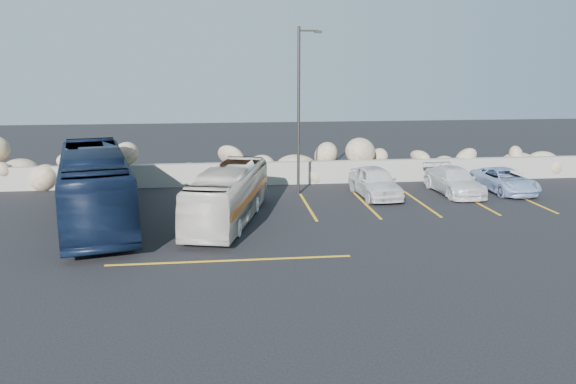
{
  "coord_description": "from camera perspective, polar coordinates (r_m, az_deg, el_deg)",
  "views": [
    {
      "loc": [
        -1.13,
        -17.28,
        6.27
      ],
      "look_at": [
        1.35,
        4.0,
        1.38
      ],
      "focal_mm": 35.0,
      "sensor_mm": 36.0,
      "label": 1
    }
  ],
  "objects": [
    {
      "name": "vintage_bus",
      "position": [
        22.86,
        -6.06,
        -0.29
      ],
      "size": [
        3.73,
        8.13,
        2.21
      ],
      "primitive_type": "imported",
      "rotation": [
        0.0,
        0.0,
        -0.25
      ],
      "color": "silver",
      "rests_on": "ground"
    },
    {
      "name": "tour_coach",
      "position": [
        23.91,
        -19.04,
        0.59
      ],
      "size": [
        4.92,
        10.95,
        2.97
      ],
      "primitive_type": "imported",
      "rotation": [
        0.0,
        0.0,
        0.24
      ],
      "color": "black",
      "rests_on": "ground"
    },
    {
      "name": "car_d",
      "position": [
        30.15,
        21.16,
        1.1
      ],
      "size": [
        2.22,
        4.33,
        1.17
      ],
      "primitive_type": "imported",
      "rotation": [
        0.0,
        0.0,
        0.07
      ],
      "color": "#98AFD7",
      "rests_on": "ground"
    },
    {
      "name": "riprap_pile",
      "position": [
        30.91,
        -4.47,
        3.55
      ],
      "size": [
        54.0,
        2.8,
        2.6
      ],
      "primitive_type": null,
      "color": "#9E8767",
      "rests_on": "ground"
    },
    {
      "name": "car_c",
      "position": [
        28.92,
        16.51,
        1.09
      ],
      "size": [
        1.99,
        4.49,
        1.28
      ],
      "primitive_type": "imported",
      "rotation": [
        0.0,
        0.0,
        0.04
      ],
      "color": "silver",
      "rests_on": "ground"
    },
    {
      "name": "parking_lines",
      "position": [
        24.39,
        7.29,
        -2.14
      ],
      "size": [
        18.16,
        9.36,
        0.01
      ],
      "color": "gold",
      "rests_on": "ground"
    },
    {
      "name": "lamppost",
      "position": [
        27.11,
        1.2,
        8.67
      ],
      "size": [
        1.14,
        0.18,
        8.0
      ],
      "color": "#2E2B29",
      "rests_on": "ground"
    },
    {
      "name": "seawall",
      "position": [
        29.85,
        -4.35,
        1.86
      ],
      "size": [
        60.0,
        0.4,
        1.2
      ],
      "primitive_type": "cube",
      "color": "gray",
      "rests_on": "ground"
    },
    {
      "name": "ground",
      "position": [
        18.42,
        -2.74,
        -7.07
      ],
      "size": [
        90.0,
        90.0,
        0.0
      ],
      "primitive_type": "plane",
      "color": "black",
      "rests_on": "ground"
    },
    {
      "name": "car_a",
      "position": [
        27.41,
        8.82,
        1.04
      ],
      "size": [
        1.98,
        4.39,
        1.46
      ],
      "primitive_type": "imported",
      "rotation": [
        0.0,
        0.0,
        0.06
      ],
      "color": "silver",
      "rests_on": "ground"
    }
  ]
}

